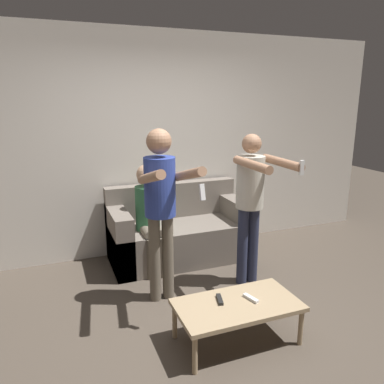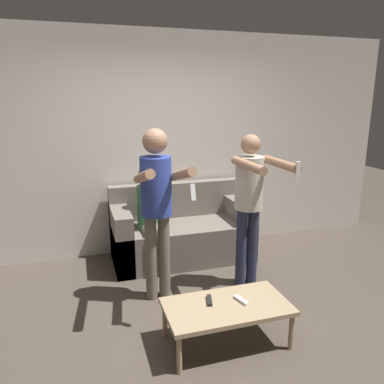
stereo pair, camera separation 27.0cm
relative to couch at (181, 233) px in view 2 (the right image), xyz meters
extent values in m
plane|color=#4C4238|center=(-0.22, -1.54, -0.31)|extent=(14.00, 14.00, 0.00)
cube|color=silver|center=(-0.22, 0.41, 1.04)|extent=(6.40, 0.06, 2.70)
cube|color=slate|center=(0.00, -0.04, -0.08)|extent=(1.65, 0.76, 0.46)
cube|color=slate|center=(0.00, 0.26, 0.36)|extent=(1.65, 0.16, 0.44)
cube|color=slate|center=(-0.73, -0.04, 0.03)|extent=(0.20, 0.76, 0.70)
cube|color=slate|center=(0.73, -0.04, 0.03)|extent=(0.20, 0.76, 0.70)
cylinder|color=#6B6051|center=(-0.54, -0.84, 0.11)|extent=(0.11, 0.11, 0.85)
cylinder|color=#6B6051|center=(-0.41, -0.84, 0.11)|extent=(0.11, 0.11, 0.85)
cylinder|color=#2D429E|center=(-0.47, -0.84, 0.82)|extent=(0.29, 0.29, 0.55)
sphere|color=#A87A5B|center=(-0.47, -0.84, 1.23)|extent=(0.23, 0.23, 0.23)
cylinder|color=#A87A5B|center=(-0.64, -1.15, 0.98)|extent=(0.08, 0.63, 0.24)
cylinder|color=#A87A5B|center=(-0.31, -1.15, 0.98)|extent=(0.08, 0.63, 0.24)
cube|color=white|center=(-0.31, -1.45, 0.90)|extent=(0.04, 0.06, 0.13)
cylinder|color=#282D47|center=(0.41, -0.84, 0.10)|extent=(0.11, 0.11, 0.83)
cylinder|color=#282D47|center=(0.54, -0.84, 0.10)|extent=(0.11, 0.11, 0.83)
cylinder|color=beige|center=(0.47, -0.84, 0.78)|extent=(0.28, 0.28, 0.53)
sphere|color=#A87A5B|center=(0.47, -0.84, 1.17)|extent=(0.19, 0.19, 0.19)
cylinder|color=#A87A5B|center=(0.31, -1.14, 1.02)|extent=(0.08, 0.58, 0.08)
cylinder|color=#A87A5B|center=(0.63, -1.14, 1.02)|extent=(0.08, 0.58, 0.08)
cube|color=white|center=(0.63, -1.43, 1.02)|extent=(0.04, 0.03, 0.13)
cylinder|color=#6B6051|center=(-0.46, -0.40, -0.08)|extent=(0.11, 0.11, 0.46)
cylinder|color=#6B6051|center=(-0.34, -0.40, -0.08)|extent=(0.11, 0.11, 0.46)
cylinder|color=#6B6051|center=(-0.46, -0.24, 0.17)|extent=(0.11, 0.32, 0.11)
cylinder|color=#6B6051|center=(-0.34, -0.24, 0.17)|extent=(0.11, 0.32, 0.11)
cylinder|color=#337047|center=(-0.40, -0.08, 0.39)|extent=(0.27, 0.27, 0.50)
sphere|color=tan|center=(-0.40, -0.08, 0.78)|extent=(0.23, 0.23, 0.23)
cube|color=tan|center=(-0.10, -1.70, 0.01)|extent=(0.98, 0.53, 0.04)
cylinder|color=tan|center=(-0.56, -1.93, -0.16)|extent=(0.04, 0.04, 0.31)
cylinder|color=tan|center=(0.35, -1.93, -0.16)|extent=(0.04, 0.04, 0.31)
cylinder|color=tan|center=(-0.56, -1.48, -0.16)|extent=(0.04, 0.04, 0.31)
cylinder|color=tan|center=(0.35, -1.48, -0.16)|extent=(0.04, 0.04, 0.31)
cube|color=white|center=(0.02, -1.70, 0.04)|extent=(0.07, 0.15, 0.02)
cube|color=black|center=(-0.22, -1.62, 0.04)|extent=(0.07, 0.15, 0.02)
camera|label=1|loc=(-1.40, -4.05, 1.61)|focal=35.00mm
camera|label=2|loc=(-1.14, -4.14, 1.61)|focal=35.00mm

